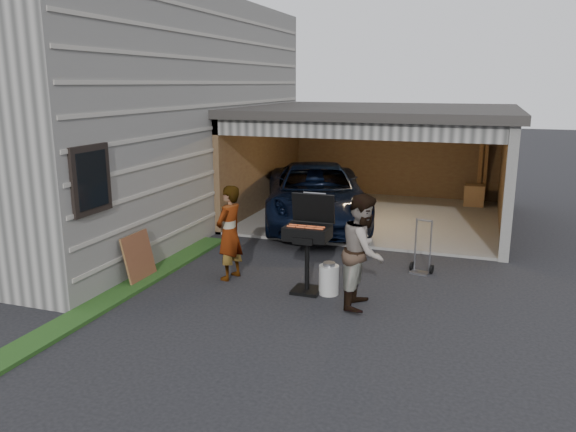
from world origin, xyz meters
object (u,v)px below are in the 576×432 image
(propane_tank, at_px, (329,280))
(plywood_panel, at_px, (139,258))
(bbq_grill, at_px, (308,236))
(hand_truck, at_px, (421,263))
(man, at_px, (363,251))
(minivan, at_px, (316,196))
(woman, at_px, (229,233))

(propane_tank, distance_m, plywood_panel, 3.44)
(bbq_grill, height_order, hand_truck, bbq_grill)
(bbq_grill, distance_m, hand_truck, 2.50)
(man, xyz_separation_m, bbq_grill, (-1.01, 0.32, 0.07))
(minivan, bearing_deg, propane_tank, -90.16)
(minivan, distance_m, man, 5.35)
(propane_tank, distance_m, hand_truck, 2.13)
(minivan, xyz_separation_m, man, (2.22, -4.86, 0.19))
(bbq_grill, xyz_separation_m, propane_tank, (0.38, -0.01, -0.73))
(minivan, distance_m, propane_tank, 4.84)
(man, relative_size, propane_tank, 3.62)
(woman, distance_m, propane_tank, 2.01)
(woman, relative_size, man, 0.94)
(hand_truck, bearing_deg, man, -98.37)
(man, distance_m, bbq_grill, 1.07)
(plywood_panel, bearing_deg, woman, 23.66)
(plywood_panel, bearing_deg, hand_truck, 24.08)
(minivan, xyz_separation_m, bbq_grill, (1.21, -4.54, 0.26))
(man, height_order, hand_truck, man)
(propane_tank, bearing_deg, man, -26.06)
(woman, relative_size, propane_tank, 3.42)
(bbq_grill, bearing_deg, hand_truck, 43.14)
(bbq_grill, bearing_deg, minivan, 104.93)
(plywood_panel, height_order, hand_truck, hand_truck)
(minivan, relative_size, man, 2.85)
(propane_tank, xyz_separation_m, plywood_panel, (-3.40, -0.49, 0.18))
(man, distance_m, hand_truck, 2.20)
(minivan, height_order, bbq_grill, bbq_grill)
(woman, distance_m, plywood_panel, 1.68)
(bbq_grill, bearing_deg, woman, 174.34)
(propane_tank, bearing_deg, minivan, 109.22)
(hand_truck, bearing_deg, propane_tank, -117.74)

